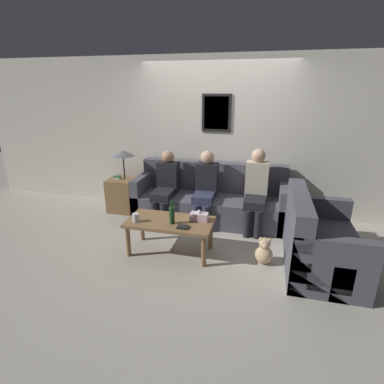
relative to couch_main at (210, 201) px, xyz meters
The scene contains 14 objects.
ground_plane 0.59m from the couch_main, 90.00° to the right, with size 16.00×16.00×0.00m, color #ADA899.
wall_back 1.08m from the couch_main, 90.00° to the left, with size 9.00×0.08×2.60m.
couch_main is the anchor object (origin of this frame).
couch_side 1.88m from the couch_main, 35.65° to the right, with size 0.82×1.35×0.91m.
coffee_table 1.25m from the couch_main, 103.92° to the right, with size 1.12×0.57×0.46m.
side_table_with_lamp 1.57m from the couch_main, behind, with size 0.48×0.46×1.09m.
wine_bottle 1.33m from the couch_main, 100.94° to the right, with size 0.07×0.07×0.32m.
drinking_glass 1.54m from the couch_main, 117.88° to the right, with size 0.08×0.08×0.11m.
book_stack 1.39m from the couch_main, 93.28° to the right, with size 0.14×0.10×0.03m.
tissue_box 1.13m from the couch_main, 86.69° to the right, with size 0.23×0.12×0.14m.
person_left 0.78m from the couch_main, 165.63° to the right, with size 0.34×0.66×1.13m.
person_middle 0.37m from the couch_main, 104.58° to the right, with size 0.34×0.61×1.17m.
person_right 0.82m from the couch_main, 12.53° to the right, with size 0.34×0.65×1.23m.
teddy_bear 1.50m from the couch_main, 52.24° to the right, with size 0.22×0.22×0.35m.
Camera 1 is at (0.85, -4.08, 2.09)m, focal length 28.00 mm.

